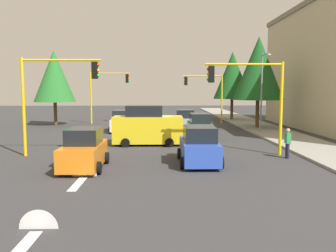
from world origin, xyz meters
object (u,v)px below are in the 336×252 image
object	(u,v)px
traffic_signal_far_right	(106,87)
car_silver	(185,121)
tree_roadside_far	(232,75)
car_white	(122,122)
car_blue	(199,147)
delivery_van_yellow	(147,127)
car_orange	(84,150)
traffic_signal_far_left	(206,89)
traffic_signal_near_right	(54,87)
pedestrian_crossing	(288,142)
traffic_signal_near_left	(251,89)
tree_roadside_mid	(258,68)
street_lamp_curbside	(263,84)
tree_opposite_side	(54,76)
car_green	(200,127)

from	to	relation	value
traffic_signal_far_right	car_silver	world-z (taller)	traffic_signal_far_right
tree_roadside_far	car_white	size ratio (longest dim) A/B	2.13
car_blue	delivery_van_yellow	bearing A→B (deg)	-155.46
car_orange	car_white	bearing A→B (deg)	179.37
traffic_signal_far_left	car_orange	xyz separation A→B (m)	(23.43, -9.03, -3.05)
traffic_signal_near_right	pedestrian_crossing	world-z (taller)	traffic_signal_near_right
traffic_signal_near_left	tree_roadside_far	world-z (taller)	tree_roadside_far
car_orange	car_silver	xyz separation A→B (m)	(-16.34, 6.09, 0.00)
traffic_signal_near_left	car_white	size ratio (longest dim) A/B	1.36
traffic_signal_near_left	car_orange	size ratio (longest dim) A/B	1.41
tree_roadside_mid	car_orange	size ratio (longest dim) A/B	2.33
street_lamp_curbside	tree_opposite_side	distance (m)	21.89
car_blue	traffic_signal_far_left	bearing A→B (deg)	171.71
tree_roadside_far	street_lamp_curbside	bearing A→B (deg)	-1.19
delivery_van_yellow	car_white	world-z (taller)	delivery_van_yellow
car_orange	traffic_signal_far_right	bearing A→B (deg)	-174.21
street_lamp_curbside	car_silver	world-z (taller)	street_lamp_curbside
tree_roadside_far	tree_opposite_side	world-z (taller)	tree_roadside_far
tree_roadside_far	car_blue	distance (m)	27.75
traffic_signal_near_right	car_white	bearing A→B (deg)	168.18
car_white	car_green	size ratio (longest dim) A/B	0.97
traffic_signal_near_right	delivery_van_yellow	world-z (taller)	traffic_signal_near_right
street_lamp_curbside	tree_roadside_mid	world-z (taller)	tree_roadside_mid
car_blue	car_silver	xyz separation A→B (m)	(-15.32, 0.32, -0.00)
tree_roadside_mid	tree_opposite_side	bearing A→B (deg)	-100.78
street_lamp_curbside	pedestrian_crossing	xyz separation A→B (m)	(10.67, -1.63, -3.44)
traffic_signal_far_right	pedestrian_crossing	distance (m)	25.11
traffic_signal_far_right	car_orange	distance (m)	23.77
street_lamp_curbside	car_orange	distance (m)	18.42
delivery_van_yellow	pedestrian_crossing	size ratio (longest dim) A/B	2.82
traffic_signal_near_right	delivery_van_yellow	bearing A→B (deg)	127.62
traffic_signal_near_right	traffic_signal_near_left	world-z (taller)	traffic_signal_near_right
traffic_signal_near_right	traffic_signal_far_right	world-z (taller)	traffic_signal_far_right
traffic_signal_near_left	car_silver	world-z (taller)	traffic_signal_near_left
tree_roadside_mid	tree_roadside_far	world-z (taller)	tree_roadside_mid
traffic_signal_near_right	traffic_signal_near_left	distance (m)	11.37
street_lamp_curbside	delivery_van_yellow	distance (m)	11.62
tree_roadside_far	pedestrian_crossing	world-z (taller)	tree_roadside_far
car_green	delivery_van_yellow	bearing A→B (deg)	-48.07
tree_roadside_mid	pedestrian_crossing	distance (m)	16.06
car_blue	car_orange	bearing A→B (deg)	-79.96
tree_opposite_side	traffic_signal_far_left	bearing A→B (deg)	96.84
traffic_signal_far_right	tree_roadside_mid	world-z (taller)	tree_roadside_mid
car_blue	pedestrian_crossing	size ratio (longest dim) A/B	2.44
street_lamp_curbside	car_blue	bearing A→B (deg)	-29.44
traffic_signal_near_right	car_orange	size ratio (longest dim) A/B	1.47
tree_roadside_mid	car_blue	size ratio (longest dim) A/B	2.17
tree_opposite_side	car_orange	size ratio (longest dim) A/B	2.08
tree_roadside_far	delivery_van_yellow	xyz separation A→B (m)	(20.00, -10.01, -4.36)
traffic_signal_far_left	car_orange	bearing A→B (deg)	-21.08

